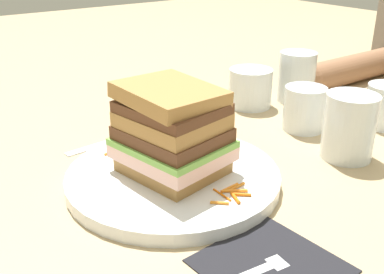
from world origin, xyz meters
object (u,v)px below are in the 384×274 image
at_px(empty_tumbler_3, 250,88).
at_px(main_plate, 173,177).
at_px(napkin_dark, 271,265).
at_px(empty_tumbler_0, 304,108).
at_px(sandwich, 172,132).
at_px(fork, 252,270).
at_px(empty_tumbler_2, 297,77).
at_px(juice_glass, 349,130).
at_px(knife, 121,138).

bearing_deg(empty_tumbler_3, main_plate, -60.35).
relative_size(napkin_dark, empty_tumbler_0, 1.70).
distance_m(sandwich, fork, 0.20).
relative_size(napkin_dark, empty_tumbler_2, 1.29).
distance_m(napkin_dark, empty_tumbler_3, 0.46).
height_order(sandwich, empty_tumbler_2, sandwich).
bearing_deg(main_plate, napkin_dark, -4.53).
height_order(napkin_dark, fork, fork).
relative_size(main_plate, juice_glass, 2.90).
height_order(fork, empty_tumbler_0, empty_tumbler_0).
bearing_deg(sandwich, juice_glass, 71.23).
bearing_deg(knife, fork, -7.89).
distance_m(knife, empty_tumbler_0, 0.30).
xyz_separation_m(main_plate, empty_tumbler_2, (-0.13, 0.37, 0.04)).
xyz_separation_m(sandwich, juice_glass, (0.08, 0.24, -0.03)).
bearing_deg(napkin_dark, empty_tumbler_2, 129.80).
bearing_deg(main_plate, sandwich, -162.50).
bearing_deg(napkin_dark, juice_glass, 112.86).
height_order(sandwich, empty_tumbler_3, sandwich).
relative_size(sandwich, fork, 0.87).
relative_size(empty_tumbler_2, empty_tumbler_3, 1.19).
bearing_deg(empty_tumbler_0, main_plate, -84.94).
bearing_deg(empty_tumbler_2, knife, -95.89).
bearing_deg(empty_tumbler_2, empty_tumbler_3, -108.29).
bearing_deg(juice_glass, empty_tumbler_0, 164.39).
relative_size(main_plate, empty_tumbler_2, 2.88).
height_order(knife, empty_tumbler_2, empty_tumbler_2).
distance_m(sandwich, napkin_dark, 0.21).
height_order(sandwich, juice_glass, sandwich).
bearing_deg(empty_tumbler_3, napkin_dark, -40.01).
bearing_deg(sandwich, knife, 175.85).
relative_size(fork, empty_tumbler_3, 2.10).
height_order(napkin_dark, empty_tumbler_2, empty_tumbler_2).
relative_size(juice_glass, empty_tumbler_2, 0.99).
bearing_deg(fork, napkin_dark, 83.75).
height_order(sandwich, empty_tumbler_0, sandwich).
height_order(empty_tumbler_0, empty_tumbler_2, empty_tumbler_2).
xyz_separation_m(knife, empty_tumbler_0, (0.14, 0.26, 0.03)).
relative_size(main_plate, knife, 1.36).
xyz_separation_m(knife, juice_glass, (0.25, 0.23, 0.04)).
distance_m(napkin_dark, juice_glass, 0.28).
height_order(main_plate, empty_tumbler_2, empty_tumbler_2).
bearing_deg(juice_glass, main_plate, -108.68).
bearing_deg(knife, empty_tumbler_2, 84.11).
distance_m(main_plate, empty_tumbler_0, 0.28).
bearing_deg(juice_glass, fork, -69.21).
height_order(main_plate, sandwich, sandwich).
distance_m(empty_tumbler_2, empty_tumbler_3, 0.10).
bearing_deg(knife, empty_tumbler_3, 88.51).
bearing_deg(empty_tumbler_3, empty_tumbler_2, 71.71).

